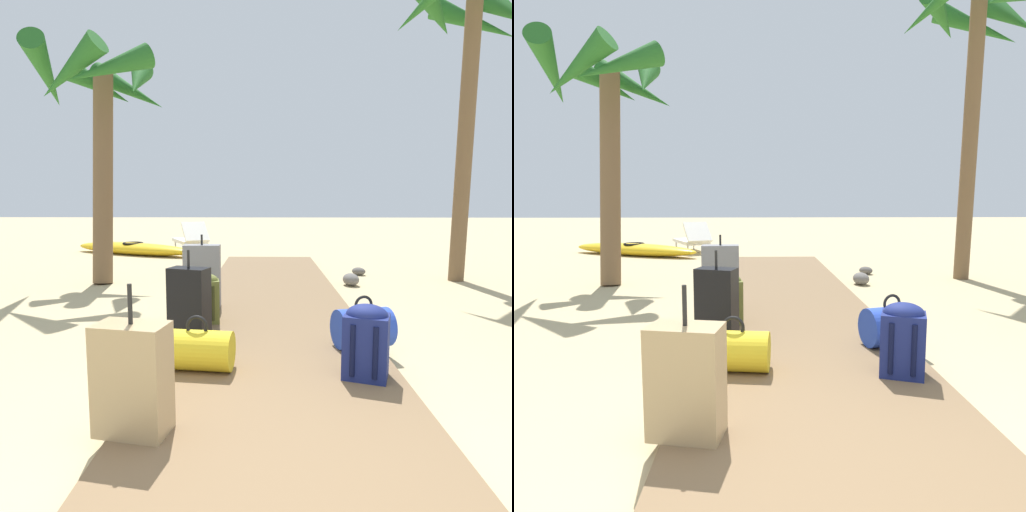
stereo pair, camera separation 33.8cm
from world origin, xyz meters
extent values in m
plane|color=tan|center=(0.00, 3.26, 0.00)|extent=(60.00, 60.00, 0.00)
cube|color=brown|center=(0.00, 4.07, 0.04)|extent=(1.78, 8.14, 0.08)
cube|color=tan|center=(-0.77, 0.66, 0.37)|extent=(0.41, 0.29, 0.59)
cylinder|color=black|center=(-0.77, 0.66, 0.77)|extent=(0.02, 0.02, 0.21)
cube|color=slate|center=(-0.80, 3.49, 0.44)|extent=(0.42, 0.22, 0.72)
cylinder|color=black|center=(-0.80, 3.49, 0.86)|extent=(0.02, 0.02, 0.12)
cylinder|color=#2847B7|center=(0.74, 2.08, 0.24)|extent=(0.52, 0.43, 0.33)
torus|color=black|center=(0.74, 2.08, 0.44)|extent=(0.16, 0.06, 0.16)
cylinder|color=gold|center=(-0.57, 1.55, 0.23)|extent=(0.54, 0.35, 0.29)
torus|color=black|center=(-0.57, 1.55, 0.40)|extent=(0.17, 0.04, 0.16)
cube|color=navy|center=(0.62, 1.44, 0.30)|extent=(0.36, 0.33, 0.44)
ellipsoid|color=navy|center=(0.62, 1.44, 0.52)|extent=(0.34, 0.31, 0.15)
cylinder|color=black|center=(0.51, 1.34, 0.30)|extent=(0.05, 0.05, 0.36)
cylinder|color=black|center=(0.65, 1.30, 0.30)|extent=(0.05, 0.05, 0.36)
cube|color=black|center=(-0.75, 2.28, 0.40)|extent=(0.39, 0.29, 0.64)
cylinder|color=black|center=(-0.75, 2.28, 0.80)|extent=(0.02, 0.02, 0.16)
cube|color=olive|center=(-0.67, 2.82, 0.30)|extent=(0.29, 0.25, 0.43)
ellipsoid|color=olive|center=(-0.67, 2.82, 0.51)|extent=(0.28, 0.24, 0.13)
cylinder|color=#333516|center=(-0.72, 2.71, 0.30)|extent=(0.04, 0.04, 0.34)
cylinder|color=#333516|center=(-0.59, 2.73, 0.30)|extent=(0.04, 0.04, 0.34)
cylinder|color=brown|center=(3.03, 5.65, 2.18)|extent=(0.24, 0.37, 4.37)
cone|color=#236023|center=(3.64, 5.76, 4.17)|extent=(0.58, 1.25, 1.03)
cone|color=#236023|center=(3.33, 6.29, 4.22)|extent=(1.44, 0.93, 0.99)
cone|color=#236023|center=(2.63, 6.01, 4.26)|extent=(1.03, 1.10, 0.72)
cylinder|color=brown|center=(-2.64, 5.50, 1.65)|extent=(0.30, 0.69, 3.31)
cone|color=#236023|center=(-2.06, 5.58, 3.14)|extent=(0.51, 1.23, 0.89)
cone|color=#236023|center=(-2.39, 6.19, 3.16)|extent=(1.51, 0.84, 0.99)
cone|color=#236023|center=(-2.81, 5.98, 3.16)|extent=(1.13, 0.69, 0.77)
cone|color=#236023|center=(-3.38, 5.36, 3.17)|extent=(0.64, 1.56, 0.94)
cone|color=#236023|center=(-2.84, 4.94, 3.13)|extent=(1.26, 0.74, 0.95)
cone|color=#236023|center=(-2.29, 4.99, 3.17)|extent=(1.27, 1.03, 0.84)
cube|color=white|center=(-2.07, 9.94, 0.26)|extent=(1.12, 1.52, 0.08)
cube|color=white|center=(-1.82, 9.39, 0.54)|extent=(0.76, 0.71, 0.48)
cylinder|color=silver|center=(-2.52, 10.35, 0.11)|extent=(0.04, 0.04, 0.22)
cylinder|color=silver|center=(-2.08, 10.54, 0.11)|extent=(0.04, 0.04, 0.22)
cylinder|color=silver|center=(-2.06, 9.33, 0.11)|extent=(0.04, 0.04, 0.22)
cylinder|color=silver|center=(-1.62, 9.52, 0.11)|extent=(0.04, 0.04, 0.22)
ellipsoid|color=gold|center=(-3.31, 9.16, 0.14)|extent=(3.43, 2.06, 0.29)
torus|color=black|center=(-3.31, 9.16, 0.27)|extent=(0.65, 0.65, 0.05)
ellipsoid|color=slate|center=(1.24, 5.25, 0.09)|extent=(0.29, 0.37, 0.19)
ellipsoid|color=#5B5651|center=(1.56, 6.23, 0.07)|extent=(0.31, 0.32, 0.13)
camera|label=1|loc=(-0.07, -1.56, 1.30)|focal=31.34mm
camera|label=2|loc=(-0.41, -1.56, 1.30)|focal=31.34mm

